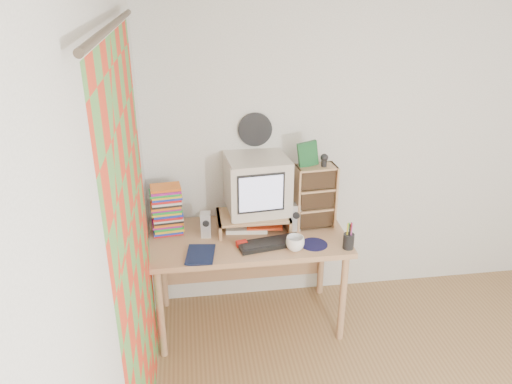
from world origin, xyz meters
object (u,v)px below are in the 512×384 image
object	(u,v)px
crt_monitor	(258,185)
mug	(295,243)
desk	(247,248)
cd_rack	(315,197)
keyboard	(270,244)
diary	(186,253)
dvd_stack	(167,214)

from	to	relation	value
crt_monitor	mug	size ratio (longest dim) A/B	3.40
desk	mug	bearing A→B (deg)	-46.08
desk	cd_rack	distance (m)	0.62
keyboard	mug	bearing A→B (deg)	-37.90
desk	keyboard	xyz separation A→B (m)	(0.14, -0.22, 0.15)
crt_monitor	mug	world-z (taller)	crt_monitor
cd_rack	diary	world-z (taller)	cd_rack
keyboard	desk	bearing A→B (deg)	111.46
desk	dvd_stack	xyz separation A→B (m)	(-0.57, 0.07, 0.28)
keyboard	cd_rack	size ratio (longest dim) A/B	0.93
diary	dvd_stack	bearing A→B (deg)	117.78
desk	cd_rack	xyz separation A→B (m)	(0.50, 0.02, 0.37)
keyboard	diary	xyz separation A→B (m)	(-0.58, -0.06, 0.01)
diary	mug	bearing A→B (deg)	6.26
keyboard	cd_rack	world-z (taller)	cd_rack
dvd_stack	cd_rack	xyz separation A→B (m)	(1.07, -0.05, 0.09)
desk	dvd_stack	size ratio (longest dim) A/B	4.74
dvd_stack	desk	bearing A→B (deg)	-13.36
keyboard	mug	xyz separation A→B (m)	(0.16, -0.08, 0.03)
dvd_stack	mug	distance (m)	0.94
crt_monitor	mug	xyz separation A→B (m)	(0.20, -0.39, -0.27)
dvd_stack	crt_monitor	bearing A→B (deg)	-4.84
keyboard	mug	world-z (taller)	mug
dvd_stack	cd_rack	bearing A→B (deg)	-8.98
crt_monitor	cd_rack	world-z (taller)	crt_monitor
desk	dvd_stack	distance (m)	0.64
cd_rack	keyboard	bearing A→B (deg)	-151.67
cd_rack	mug	xyz separation A→B (m)	(-0.21, -0.32, -0.19)
desk	diary	size ratio (longest dim) A/B	6.25
desk	diary	distance (m)	0.54
mug	diary	bearing A→B (deg)	178.29
crt_monitor	diary	distance (m)	0.71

